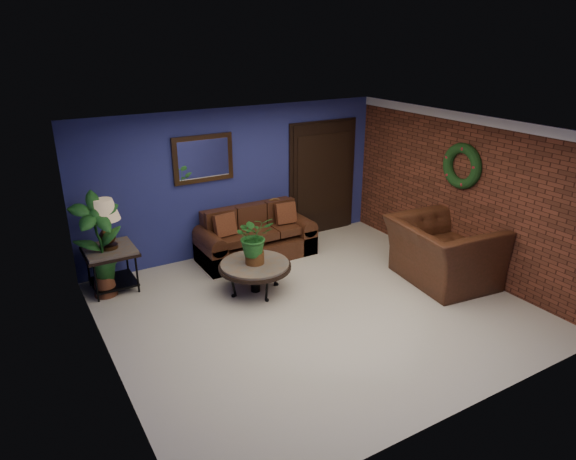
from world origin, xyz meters
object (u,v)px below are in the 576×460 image
sofa (254,240)px  armchair (442,252)px  end_table (111,258)px  coffee_table (255,267)px  table_lamp (105,218)px  side_chair (276,222)px

sofa → armchair: size_ratio=1.32×
end_table → armchair: armchair is taller
coffee_table → table_lamp: (-1.81, 1.15, 0.74)m
side_chair → armchair: 2.85m
armchair → end_table: bearing=69.7°
coffee_table → sofa: bearing=63.5°
end_table → table_lamp: (-0.00, 0.00, 0.62)m
table_lamp → side_chair: size_ratio=0.78×
sofa → armchair: 3.11m
end_table → sofa: bearing=0.6°
side_chair → table_lamp: bearing=-166.5°
side_chair → armchair: bearing=-43.8°
end_table → side_chair: bearing=1.3°
sofa → side_chair: (0.46, 0.04, 0.23)m
end_table → side_chair: size_ratio=0.79×
coffee_table → armchair: size_ratio=0.72×
coffee_table → table_lamp: bearing=147.7°
sofa → armchair: armchair is taller
sofa → table_lamp: (-2.39, -0.02, 0.85)m
sofa → end_table: size_ratio=2.67×
coffee_table → end_table: size_ratio=1.46×
end_table → armchair: bearing=-27.3°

